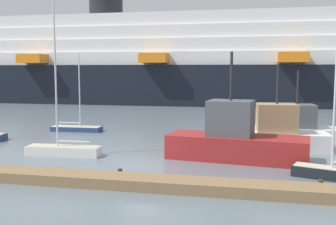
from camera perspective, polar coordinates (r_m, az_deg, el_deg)
ground_plane at (r=24.48m, az=-4.10°, el=-7.44°), size 600.00×600.00×0.00m
dock_pier at (r=20.42m, az=-7.59°, el=-9.47°), size 24.38×1.84×0.64m
sailboat_1 at (r=27.96m, az=-14.51°, el=-4.87°), size 5.05×1.48×10.08m
sailboat_3 at (r=38.49m, az=-12.72°, el=-2.08°), size 4.73×1.51×7.14m
fishing_boat_0 at (r=34.33m, az=18.01°, el=-2.09°), size 7.97×3.39×5.63m
fishing_boat_1 at (r=29.97m, az=14.42°, el=-2.93°), size 8.25×3.43×6.10m
fishing_boat_2 at (r=26.16m, az=9.45°, el=-3.81°), size 9.06×4.10×6.83m
cruise_ship at (r=68.96m, az=7.84°, el=6.78°), size 115.85×19.10×20.48m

